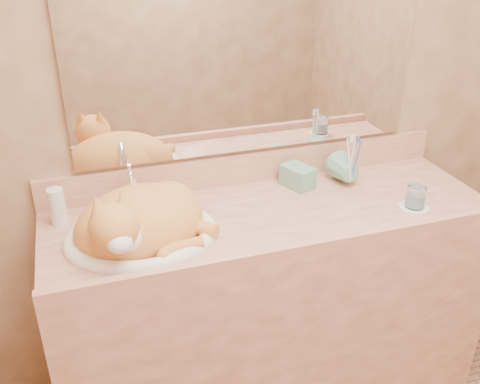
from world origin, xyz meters
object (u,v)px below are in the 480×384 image
object	(u,v)px
sink_basin	(140,217)
soap_dispenser	(310,170)
vanity_counter	(270,307)
toothbrush_cup	(351,176)
cat	(138,220)
water_glass	(416,197)

from	to	relation	value
sink_basin	soap_dispenser	world-z (taller)	soap_dispenser
vanity_counter	toothbrush_cup	world-z (taller)	toothbrush_cup
sink_basin	cat	xyz separation A→B (m)	(-0.01, -0.01, -0.00)
water_glass	vanity_counter	bearing A→B (deg)	164.98
toothbrush_cup	sink_basin	bearing A→B (deg)	-172.73
sink_basin	cat	world-z (taller)	cat
vanity_counter	toothbrush_cup	bearing A→B (deg)	13.52
vanity_counter	soap_dispenser	distance (m)	0.56
sink_basin	soap_dispenser	xyz separation A→B (m)	(0.66, 0.13, 0.02)
toothbrush_cup	water_glass	size ratio (longest dim) A/B	1.48
sink_basin	toothbrush_cup	size ratio (longest dim) A/B	4.19
vanity_counter	soap_dispenser	world-z (taller)	soap_dispenser
vanity_counter	cat	distance (m)	0.69
sink_basin	cat	size ratio (longest dim) A/B	1.12
cat	soap_dispenser	world-z (taller)	cat
vanity_counter	soap_dispenser	size ratio (longest dim) A/B	8.61
water_glass	cat	bearing A→B (deg)	174.02
cat	soap_dispenser	xyz separation A→B (m)	(0.67, 0.14, 0.02)
cat	water_glass	bearing A→B (deg)	-20.19
soap_dispenser	toothbrush_cup	world-z (taller)	soap_dispenser
soap_dispenser	sink_basin	bearing A→B (deg)	168.60
cat	water_glass	distance (m)	0.97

